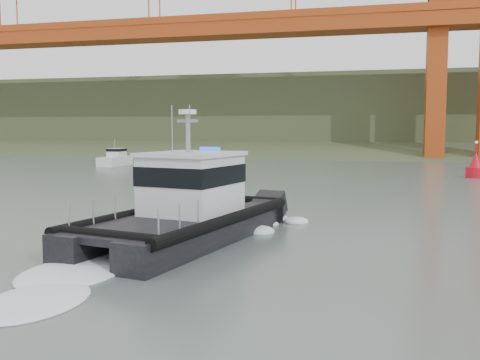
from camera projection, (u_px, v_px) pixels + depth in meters
The scene contains 5 objects.
ground at pixel (119, 275), 18.20m from camera, with size 400.00×400.00×0.00m, color #4D5B55.
headlands at pixel (340, 122), 138.86m from camera, with size 500.00×105.36×27.12m.
patrol_boat at pixel (188, 206), 23.96m from camera, with size 6.97×13.06×6.02m.
motorboat at pixel (116, 159), 73.88m from camera, with size 2.41×6.82×3.73m.
nav_buoy at pixel (476, 167), 54.98m from camera, with size 1.93×1.93×4.03m.
Camera 1 is at (8.29, -16.31, 4.92)m, focal length 40.00 mm.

